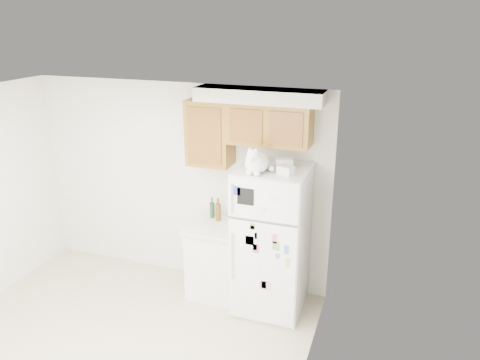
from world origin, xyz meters
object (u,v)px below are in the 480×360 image
at_px(cat, 256,162).
at_px(storage_box_back, 284,163).
at_px(storage_box_front, 286,170).
at_px(bottle_amber, 218,209).
at_px(base_counter, 217,258).
at_px(bottle_green, 212,208).
at_px(refrigerator, 271,241).

bearing_deg(cat, storage_box_back, 50.99).
bearing_deg(storage_box_front, storage_box_back, 127.29).
bearing_deg(storage_box_back, bottle_amber, 156.09).
bearing_deg(bottle_amber, base_counter, -82.67).
distance_m(base_counter, bottle_green, 0.62).
bearing_deg(storage_box_front, base_counter, -174.21).
bearing_deg(refrigerator, base_counter, 173.90).
bearing_deg(bottle_amber, bottle_green, 151.82).
bearing_deg(base_counter, storage_box_back, 0.89).
height_order(refrigerator, bottle_amber, refrigerator).
bearing_deg(storage_box_front, cat, -150.11).
distance_m(storage_box_back, storage_box_front, 0.24).
distance_m(storage_box_front, bottle_green, 1.25).
relative_size(cat, storage_box_back, 2.43).
bearing_deg(storage_box_front, refrigerator, 160.32).
height_order(cat, bottle_green, cat).
bearing_deg(bottle_amber, refrigerator, -14.03).
relative_size(base_counter, bottle_green, 3.57).
xyz_separation_m(cat, bottle_amber, (-0.58, 0.37, -0.75)).
xyz_separation_m(refrigerator, storage_box_front, (0.17, -0.14, 0.89)).
relative_size(refrigerator, bottle_amber, 5.94).
xyz_separation_m(base_counter, cat, (0.56, -0.27, 1.35)).
xyz_separation_m(storage_box_back, storage_box_front, (0.07, -0.23, -0.01)).
distance_m(storage_box_front, bottle_amber, 1.15).
distance_m(refrigerator, cat, 0.99).
distance_m(cat, storage_box_back, 0.37).
xyz_separation_m(base_counter, bottle_green, (-0.11, 0.16, 0.59)).
relative_size(storage_box_back, bottle_green, 0.70).
height_order(cat, storage_box_front, cat).
bearing_deg(storage_box_front, bottle_amber, 179.87).
bearing_deg(refrigerator, bottle_amber, 165.97).
distance_m(cat, bottle_green, 1.11).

